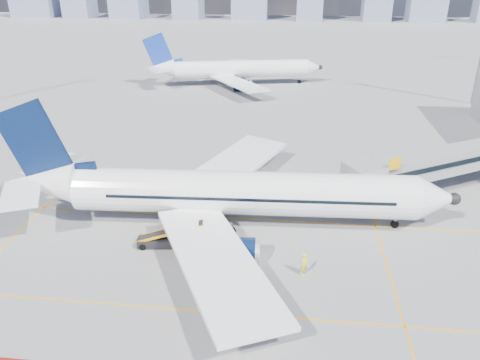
# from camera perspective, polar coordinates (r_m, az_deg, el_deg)

# --- Properties ---
(ground) EXTENTS (420.00, 420.00, 0.00)m
(ground) POSITION_cam_1_polar(r_m,az_deg,el_deg) (40.48, -2.29, -10.22)
(ground) COLOR gray
(ground) RESTS_ON ground
(apron_markings) EXTENTS (90.00, 35.12, 0.01)m
(apron_markings) POSITION_cam_1_polar(r_m,az_deg,el_deg) (37.47, -4.11, -13.57)
(apron_markings) COLOR orange
(apron_markings) RESTS_ON ground
(jet_bridge) EXTENTS (23.55, 15.78, 6.30)m
(jet_bridge) POSITION_cam_1_polar(r_m,az_deg,el_deg) (56.31, 24.88, 2.21)
(jet_bridge) COLOR gray
(jet_bridge) RESTS_ON ground
(main_aircraft) EXTENTS (43.65, 38.01, 12.73)m
(main_aircraft) POSITION_cam_1_polar(r_m,az_deg,el_deg) (44.95, -1.91, -1.61)
(main_aircraft) COLOR white
(main_aircraft) RESTS_ON ground
(second_aircraft) EXTENTS (36.65, 31.58, 10.89)m
(second_aircraft) POSITION_cam_1_polar(r_m,az_deg,el_deg) (99.64, -0.77, 13.32)
(second_aircraft) COLOR white
(second_aircraft) RESTS_ON ground
(baggage_tug) EXTENTS (2.18, 1.36, 1.48)m
(baggage_tug) POSITION_cam_1_polar(r_m,az_deg,el_deg) (39.66, -0.19, -9.78)
(baggage_tug) COLOR white
(baggage_tug) RESTS_ON ground
(cargo_dolly) EXTENTS (4.00, 2.36, 2.06)m
(cargo_dolly) POSITION_cam_1_polar(r_m,az_deg,el_deg) (40.41, -4.77, -8.43)
(cargo_dolly) COLOR black
(cargo_dolly) RESTS_ON ground
(belt_loader) EXTENTS (6.11, 2.04, 2.46)m
(belt_loader) POSITION_cam_1_polar(r_m,az_deg,el_deg) (43.07, -9.36, -7.18)
(belt_loader) COLOR black
(belt_loader) RESTS_ON ground
(ramp_worker) EXTENTS (0.77, 0.85, 1.96)m
(ramp_worker) POSITION_cam_1_polar(r_m,az_deg,el_deg) (39.11, 7.86, -10.13)
(ramp_worker) COLOR yellow
(ramp_worker) RESTS_ON ground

